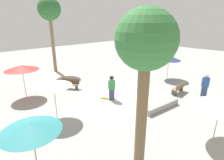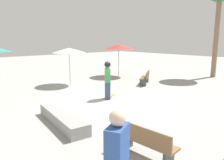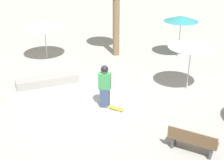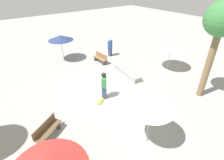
{
  "view_description": "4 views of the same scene",
  "coord_description": "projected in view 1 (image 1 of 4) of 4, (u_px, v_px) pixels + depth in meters",
  "views": [
    {
      "loc": [
        -7.89,
        8.95,
        5.51
      ],
      "look_at": [
        0.96,
        0.41,
        1.36
      ],
      "focal_mm": 28.0,
      "sensor_mm": 36.0,
      "label": 1
    },
    {
      "loc": [
        -6.14,
        -7.1,
        2.92
      ],
      "look_at": [
        0.97,
        0.8,
        0.89
      ],
      "focal_mm": 35.0,
      "sensor_mm": 36.0,
      "label": 2
    },
    {
      "loc": [
        10.77,
        -4.65,
        6.42
      ],
      "look_at": [
        0.78,
        1.02,
        1.21
      ],
      "focal_mm": 50.0,
      "sensor_mm": 36.0,
      "label": 3
    },
    {
      "loc": [
        5.88,
        8.56,
        6.92
      ],
      "look_at": [
        0.17,
        0.98,
        1.27
      ],
      "focal_mm": 28.0,
      "sensor_mm": 36.0,
      "label": 4
    }
  ],
  "objects": [
    {
      "name": "palm_tree_far_back",
      "position": [
        146.0,
        47.0,
        5.43
      ],
      "size": [
        1.97,
        1.97,
        5.96
      ],
      "color": "brown",
      "rests_on": "ground_plane"
    },
    {
      "name": "bystander_watching",
      "position": [
        205.0,
        85.0,
        13.19
      ],
      "size": [
        0.56,
        0.46,
        1.81
      ],
      "rotation": [
        0.0,
        0.0,
        3.6
      ],
      "color": "#38476B",
      "rests_on": "ground_plane"
    },
    {
      "name": "bench_near",
      "position": [
        70.0,
        84.0,
        14.96
      ],
      "size": [
        1.59,
        1.23,
        0.85
      ],
      "rotation": [
        0.0,
        0.0,
        0.56
      ],
      "color": "#47474C",
      "rests_on": "ground_plane"
    },
    {
      "name": "skateboard",
      "position": [
        106.0,
        98.0,
        13.08
      ],
      "size": [
        0.79,
        0.57,
        0.07
      ],
      "rotation": [
        0.0,
        0.0,
        0.52
      ],
      "color": "gold",
      "rests_on": "ground_plane"
    },
    {
      "name": "shade_umbrella_cream",
      "position": [
        221.0,
        104.0,
        7.78
      ],
      "size": [
        2.51,
        2.51,
        2.21
      ],
      "color": "#B7B7BC",
      "rests_on": "ground_plane"
    },
    {
      "name": "shade_umbrella_navy",
      "position": [
        169.0,
        58.0,
        16.87
      ],
      "size": [
        2.27,
        2.27,
        2.37
      ],
      "color": "#B7B7BC",
      "rests_on": "ground_plane"
    },
    {
      "name": "ground_plane",
      "position": [
        125.0,
        99.0,
        13.02
      ],
      "size": [
        60.0,
        60.0,
        0.0
      ],
      "primitive_type": "plane",
      "color": "#9E9E99"
    },
    {
      "name": "shade_umbrella_white",
      "position": [
        53.0,
        83.0,
        9.81
      ],
      "size": [
        2.06,
        2.06,
        2.34
      ],
      "color": "#B7B7BC",
      "rests_on": "ground_plane"
    },
    {
      "name": "shade_umbrella_teal",
      "position": [
        31.0,
        127.0,
        5.61
      ],
      "size": [
        1.97,
        1.97,
        2.44
      ],
      "color": "#B7B7BC",
      "rests_on": "ground_plane"
    },
    {
      "name": "concrete_ledge",
      "position": [
        161.0,
        105.0,
        11.59
      ],
      "size": [
        1.06,
        3.01,
        0.4
      ],
      "rotation": [
        0.0,
        0.0,
        1.44
      ],
      "color": "gray",
      "rests_on": "ground_plane"
    },
    {
      "name": "bench_far",
      "position": [
        178.0,
        88.0,
        13.98
      ],
      "size": [
        0.54,
        1.62,
        0.85
      ],
      "rotation": [
        0.0,
        0.0,
        4.78
      ],
      "color": "#47474C",
      "rests_on": "ground_plane"
    },
    {
      "name": "skater_main",
      "position": [
        112.0,
        87.0,
        12.65
      ],
      "size": [
        0.52,
        0.55,
        1.84
      ],
      "rotation": [
        0.0,
        0.0,
        0.86
      ],
      "color": "#38476B",
      "rests_on": "ground_plane"
    },
    {
      "name": "palm_tree_right",
      "position": [
        49.0,
        11.0,
        18.27
      ],
      "size": [
        2.38,
        2.38,
        7.93
      ],
      "color": "#896B4C",
      "rests_on": "ground_plane"
    },
    {
      "name": "shade_umbrella_red",
      "position": [
        22.0,
        68.0,
        12.71
      ],
      "size": [
        2.39,
        2.39,
        2.48
      ],
      "color": "#B7B7BC",
      "rests_on": "ground_plane"
    }
  ]
}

